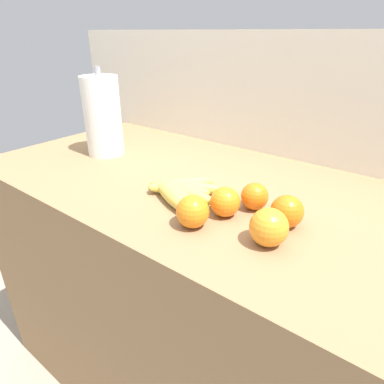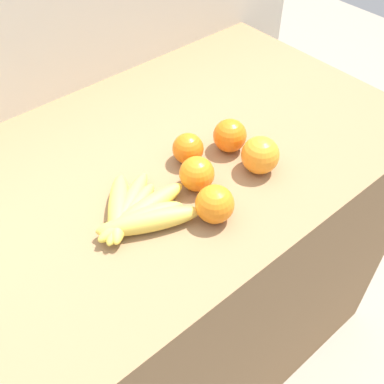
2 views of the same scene
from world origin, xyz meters
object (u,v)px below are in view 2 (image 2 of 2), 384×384
(orange_back_right, at_px, (230,136))
(orange_right, at_px, (260,155))
(orange_back_left, at_px, (197,174))
(orange_far_right, at_px, (188,149))
(orange_front, at_px, (215,204))
(banana_bunch, at_px, (136,213))

(orange_back_right, xyz_separation_m, orange_right, (0.00, -0.09, 0.00))
(orange_back_left, xyz_separation_m, orange_right, (0.14, -0.05, 0.00))
(orange_back_right, relative_size, orange_right, 0.92)
(orange_far_right, height_order, orange_front, orange_front)
(banana_bunch, distance_m, orange_front, 0.15)
(banana_bunch, height_order, orange_back_left, orange_back_left)
(orange_back_left, xyz_separation_m, orange_far_right, (0.04, 0.07, -0.00))
(orange_back_left, relative_size, orange_back_right, 0.97)
(orange_back_right, relative_size, orange_far_right, 1.10)
(banana_bunch, height_order, orange_right, orange_right)
(orange_far_right, bearing_deg, orange_back_right, -16.68)
(banana_bunch, distance_m, orange_right, 0.29)
(orange_far_right, bearing_deg, orange_right, -51.16)
(orange_right, xyz_separation_m, orange_far_right, (-0.10, 0.12, -0.01))
(banana_bunch, bearing_deg, orange_front, -37.61)
(orange_far_right, xyz_separation_m, orange_front, (-0.07, -0.16, 0.00))
(orange_right, distance_m, orange_front, 0.17)
(orange_back_right, height_order, orange_far_right, orange_back_right)
(orange_back_left, distance_m, orange_back_right, 0.14)
(banana_bunch, height_order, orange_front, orange_front)
(orange_back_left, bearing_deg, orange_far_right, 62.11)
(orange_front, bearing_deg, banana_bunch, 142.39)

